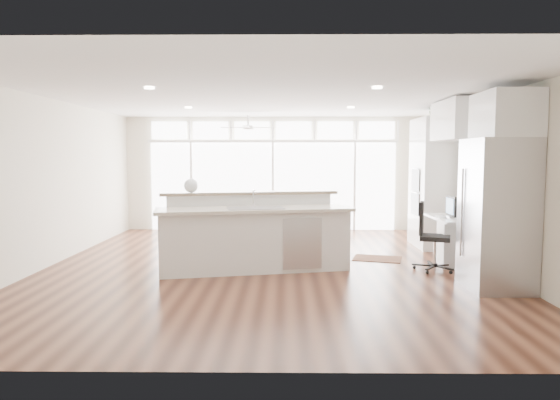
{
  "coord_description": "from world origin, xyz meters",
  "views": [
    {
      "loc": [
        0.31,
        -7.94,
        1.76
      ],
      "look_at": [
        0.21,
        0.6,
        1.02
      ],
      "focal_mm": 32.0,
      "sensor_mm": 36.0,
      "label": 1
    }
  ],
  "objects": [
    {
      "name": "wall_front",
      "position": [
        0.0,
        -4.0,
        1.35
      ],
      "size": [
        7.0,
        0.04,
        2.7
      ],
      "primitive_type": "cube",
      "color": "beige",
      "rests_on": "floor"
    },
    {
      "name": "floor",
      "position": [
        0.0,
        0.0,
        -0.01
      ],
      "size": [
        7.0,
        8.0,
        0.02
      ],
      "primitive_type": "cube",
      "color": "#3D1E13",
      "rests_on": "ground"
    },
    {
      "name": "potted_plant",
      "position": [
        3.17,
        1.8,
        2.62
      ],
      "size": [
        0.32,
        0.34,
        0.24
      ],
      "primitive_type": "imported",
      "rotation": [
        0.0,
        0.0,
        0.15
      ],
      "color": "#355C27",
      "rests_on": "oven_cabinet"
    },
    {
      "name": "fishbowl",
      "position": [
        -1.19,
        -0.09,
        1.3
      ],
      "size": [
        0.26,
        0.26,
        0.22
      ],
      "primitive_type": "sphere",
      "rotation": [
        0.0,
        0.0,
        0.19
      ],
      "color": "white",
      "rests_on": "kitchen_island"
    },
    {
      "name": "office_chair",
      "position": [
        2.61,
        -0.31,
        0.53
      ],
      "size": [
        0.68,
        0.65,
        1.05
      ],
      "primitive_type": "cube",
      "rotation": [
        0.0,
        0.0,
        -0.32
      ],
      "color": "black",
      "rests_on": "floor"
    },
    {
      "name": "refrigerator",
      "position": [
        3.11,
        -1.35,
        1.0
      ],
      "size": [
        0.76,
        0.9,
        2.0
      ],
      "primitive_type": "cube",
      "color": "#AFAFB4",
      "rests_on": "floor"
    },
    {
      "name": "framed_photos",
      "position": [
        3.46,
        0.92,
        1.4
      ],
      "size": [
        0.06,
        0.22,
        0.8
      ],
      "primitive_type": "cube",
      "color": "black",
      "rests_on": "wall_right"
    },
    {
      "name": "glass_wall",
      "position": [
        0.0,
        3.94,
        1.05
      ],
      "size": [
        5.8,
        0.06,
        2.08
      ],
      "primitive_type": "cube",
      "color": "white",
      "rests_on": "wall_back"
    },
    {
      "name": "desk_nook",
      "position": [
        3.13,
        0.3,
        0.38
      ],
      "size": [
        0.72,
        1.3,
        0.76
      ],
      "primitive_type": "cube",
      "color": "white",
      "rests_on": "floor"
    },
    {
      "name": "wall_left",
      "position": [
        -3.5,
        0.0,
        1.35
      ],
      "size": [
        0.04,
        8.0,
        2.7
      ],
      "primitive_type": "cube",
      "color": "beige",
      "rests_on": "floor"
    },
    {
      "name": "ceiling_fan",
      "position": [
        -0.5,
        2.8,
        2.48
      ],
      "size": [
        1.16,
        1.16,
        0.32
      ],
      "primitive_type": "cube",
      "color": "silver",
      "rests_on": "ceiling"
    },
    {
      "name": "fridge_cabinet",
      "position": [
        3.17,
        -1.35,
        2.3
      ],
      "size": [
        0.64,
        0.9,
        0.6
      ],
      "primitive_type": "cube",
      "color": "white",
      "rests_on": "wall_right"
    },
    {
      "name": "oven_cabinet",
      "position": [
        3.17,
        1.8,
        1.25
      ],
      "size": [
        0.64,
        1.2,
        2.5
      ],
      "primitive_type": "cube",
      "color": "white",
      "rests_on": "floor"
    },
    {
      "name": "recessed_lights",
      "position": [
        0.0,
        0.2,
        2.68
      ],
      "size": [
        3.4,
        3.0,
        0.02
      ],
      "primitive_type": "cube",
      "color": "beige",
      "rests_on": "ceiling"
    },
    {
      "name": "kitchen_island",
      "position": [
        -0.18,
        -0.28,
        0.6
      ],
      "size": [
        3.17,
        1.73,
        1.19
      ],
      "primitive_type": "cube",
      "rotation": [
        0.0,
        0.0,
        0.21
      ],
      "color": "white",
      "rests_on": "floor"
    },
    {
      "name": "keyboard",
      "position": [
        2.88,
        0.3,
        0.77
      ],
      "size": [
        0.11,
        0.29,
        0.01
      ],
      "primitive_type": "cube",
      "rotation": [
        0.0,
        0.0,
        -0.01
      ],
      "color": "silver",
      "rests_on": "desk_nook"
    },
    {
      "name": "wall_back",
      "position": [
        0.0,
        4.0,
        1.35
      ],
      "size": [
        7.0,
        0.04,
        2.7
      ],
      "primitive_type": "cube",
      "color": "beige",
      "rests_on": "floor"
    },
    {
      "name": "wall_right",
      "position": [
        3.5,
        0.0,
        1.35
      ],
      "size": [
        0.04,
        8.0,
        2.7
      ],
      "primitive_type": "cube",
      "color": "beige",
      "rests_on": "floor"
    },
    {
      "name": "transom_row",
      "position": [
        0.0,
        3.94,
        2.38
      ],
      "size": [
        5.9,
        0.06,
        0.4
      ],
      "primitive_type": "cube",
      "color": "white",
      "rests_on": "wall_back"
    },
    {
      "name": "upper_cabinets",
      "position": [
        3.17,
        0.3,
        2.35
      ],
      "size": [
        0.64,
        1.3,
        0.64
      ],
      "primitive_type": "cube",
      "color": "white",
      "rests_on": "wall_right"
    },
    {
      "name": "ceiling",
      "position": [
        0.0,
        0.0,
        2.7
      ],
      "size": [
        7.0,
        8.0,
        0.02
      ],
      "primitive_type": "cube",
      "color": "silver",
      "rests_on": "wall_back"
    },
    {
      "name": "rug",
      "position": [
        1.89,
        0.57,
        0.01
      ],
      "size": [
        0.93,
        0.78,
        0.01
      ],
      "primitive_type": "cube",
      "rotation": [
        0.0,
        0.0,
        -0.27
      ],
      "color": "#361B11",
      "rests_on": "floor"
    },
    {
      "name": "desk_window",
      "position": [
        3.46,
        0.3,
        1.55
      ],
      "size": [
        0.04,
        0.85,
        0.85
      ],
      "primitive_type": "cube",
      "color": "silver",
      "rests_on": "wall_right"
    },
    {
      "name": "monitor",
      "position": [
        3.05,
        0.3,
        0.94
      ],
      "size": [
        0.08,
        0.44,
        0.37
      ],
      "primitive_type": "cube",
      "rotation": [
        0.0,
        0.0,
        -0.01
      ],
      "color": "black",
      "rests_on": "desk_nook"
    }
  ]
}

